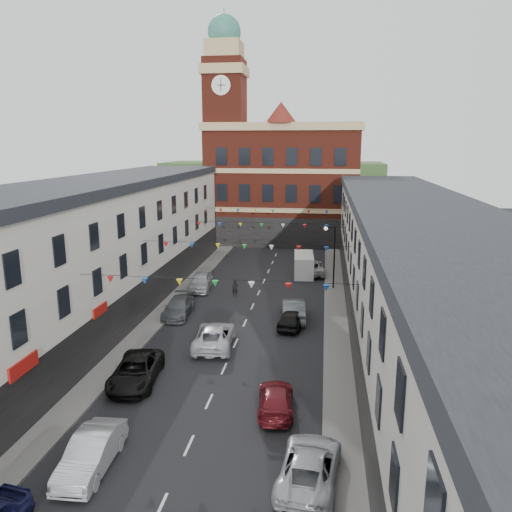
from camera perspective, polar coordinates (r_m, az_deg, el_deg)
The scene contains 21 objects.
ground at distance 34.79m, azimuth -2.34°, elevation -9.93°, with size 160.00×160.00×0.00m, color black.
pavement_left at distance 38.29m, azimuth -12.12°, elevation -7.93°, with size 1.80×64.00×0.15m, color #605E5B.
pavement_right at distance 36.15m, azimuth 9.20°, elevation -9.07°, with size 1.80×64.00×0.15m, color #605E5B.
terrace_left at distance 37.89m, azimuth -19.96°, elevation -0.32°, with size 8.40×56.00×10.70m.
terrace_right at distance 34.21m, azimuth 17.72°, elevation -2.36°, with size 8.40×56.00×9.70m.
civic_building at distance 69.97m, azimuth 3.16°, elevation 8.40°, with size 20.60×13.30×18.50m.
clock_tower at distance 67.91m, azimuth -3.50°, elevation 14.01°, with size 5.60×5.60×30.00m.
distant_hill at distance 94.47m, azimuth 1.93°, elevation 7.63°, with size 40.00×14.00×10.00m, color #305226.
street_lamp at distance 46.57m, azimuth 8.66°, elevation 0.82°, with size 1.10×0.36×6.00m.
car_left_b at distance 23.49m, azimuth -18.32°, elevation -20.57°, with size 1.59×4.56×1.50m, color #B9BCC2.
car_left_c at distance 30.01m, azimuth -13.57°, elevation -12.63°, with size 2.42×5.25×1.46m, color black.
car_left_d at distance 40.30m, azimuth -8.85°, elevation -5.79°, with size 1.98×4.87×1.41m, color #474B50.
car_left_e at distance 46.97m, azimuth -6.33°, elevation -2.90°, with size 1.91×4.75×1.62m, color #9EA3A7.
car_right_b at distance 21.97m, azimuth 6.14°, elevation -22.71°, with size 2.29×4.97×1.38m, color #AAADB2.
car_right_c at distance 26.57m, azimuth 2.27°, elevation -15.99°, with size 1.79×4.40×1.28m, color maroon.
car_right_d at distance 37.46m, azimuth 4.10°, elevation -7.11°, with size 1.67×4.15×1.42m, color black.
car_right_e at distance 39.09m, azimuth 4.28°, elevation -6.09°, with size 1.72×4.92×1.62m, color #575C60.
car_right_f at distance 52.56m, azimuth 6.38°, elevation -1.27°, with size 2.50×5.42×1.51m, color silver.
moving_car at distance 34.13m, azimuth -4.78°, elevation -9.06°, with size 2.50×5.42×1.51m, color silver.
white_van at distance 52.00m, azimuth 5.48°, elevation -1.00°, with size 1.92×5.00×2.21m, color silver.
pedestrian at distance 44.64m, azimuth -2.40°, elevation -3.73°, with size 0.55×0.36×1.51m, color black.
Camera 1 is at (5.80, -31.58, 13.41)m, focal length 35.00 mm.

